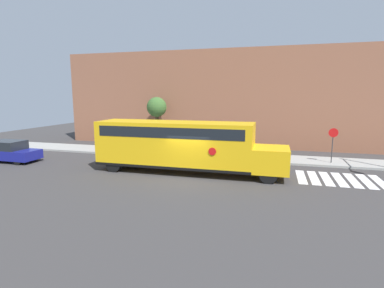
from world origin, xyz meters
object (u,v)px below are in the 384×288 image
at_px(parked_car, 10,151).
at_px(tree_near_sidewalk, 157,108).
at_px(school_bus, 181,144).
at_px(stop_sign, 333,141).

height_order(parked_car, tree_near_sidewalk, tree_near_sidewalk).
relative_size(school_bus, parked_car, 2.84).
bearing_deg(tree_near_sidewalk, parked_car, -131.81).
bearing_deg(parked_car, tree_near_sidewalk, 48.19).
distance_m(school_bus, tree_near_sidewalk, 10.13).
distance_m(parked_car, tree_near_sidewalk, 12.39).
height_order(parked_car, stop_sign, stop_sign).
relative_size(stop_sign, tree_near_sidewalk, 0.55).
xyz_separation_m(school_bus, tree_near_sidewalk, (-5.11, 8.56, 1.81)).
distance_m(parked_car, stop_sign, 23.28).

